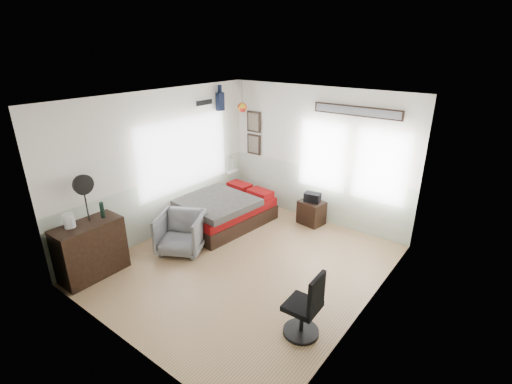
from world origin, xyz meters
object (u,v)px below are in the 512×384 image
at_px(armchair, 181,233).
at_px(task_chair, 306,311).
at_px(nightstand, 311,212).
at_px(bed, 224,211).
at_px(dresser, 91,250).

relative_size(armchair, task_chair, 0.84).
relative_size(armchair, nightstand, 1.61).
distance_m(armchair, nightstand, 2.67).
distance_m(bed, armchair, 1.26).
distance_m(dresser, task_chair, 3.45).
distance_m(bed, nightstand, 1.77).
relative_size(bed, dresser, 1.96).
bearing_deg(dresser, nightstand, 63.43).
distance_m(bed, task_chair, 3.37).
relative_size(bed, nightstand, 4.09).
height_order(armchair, task_chair, task_chair).
bearing_deg(armchair, dresser, -140.71).
bearing_deg(dresser, bed, 80.39).
height_order(bed, task_chair, task_chair).
bearing_deg(bed, dresser, -94.09).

